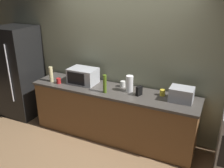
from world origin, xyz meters
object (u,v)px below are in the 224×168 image
(microwave, at_px, (83,76))
(mug_red, at_px, (59,81))
(mug_white, at_px, (123,84))
(bottle_olive_oil, at_px, (105,84))
(refrigerator, at_px, (19,72))
(cordless_phone, at_px, (139,91))
(paper_towel_roll, at_px, (129,84))
(toaster_oven, at_px, (181,94))
(bottle_hand_soap, at_px, (51,74))
(mug_yellow, at_px, (162,93))

(microwave, xyz_separation_m, mug_red, (-0.38, -0.19, -0.09))
(mug_white, bearing_deg, bottle_olive_oil, -116.26)
(refrigerator, xyz_separation_m, cordless_phone, (2.53, -0.02, 0.07))
(cordless_phone, xyz_separation_m, bottle_olive_oil, (-0.53, -0.14, 0.07))
(paper_towel_roll, height_order, cordless_phone, paper_towel_roll)
(mug_red, bearing_deg, toaster_oven, 5.70)
(mug_white, bearing_deg, cordless_phone, -29.56)
(microwave, xyz_separation_m, bottle_hand_soap, (-0.56, -0.18, 0.00))
(mug_red, bearing_deg, bottle_olive_oil, -0.47)
(bottle_olive_oil, bearing_deg, refrigerator, 175.58)
(toaster_oven, bearing_deg, microwave, -179.59)
(microwave, distance_m, toaster_oven, 1.69)
(paper_towel_roll, height_order, mug_red, paper_towel_roll)
(refrigerator, xyz_separation_m, paper_towel_roll, (2.34, 0.05, 0.13))
(bottle_hand_soap, relative_size, mug_white, 2.64)
(mug_yellow, bearing_deg, bottle_olive_oil, -161.77)
(bottle_hand_soap, xyz_separation_m, bottle_olive_oil, (1.09, -0.03, 0.01))
(bottle_olive_oil, height_order, mug_red, bottle_olive_oil)
(cordless_phone, bearing_deg, microwave, -163.93)
(microwave, relative_size, mug_white, 4.66)
(cordless_phone, xyz_separation_m, bottle_hand_soap, (-1.62, -0.11, 0.06))
(cordless_phone, bearing_deg, mug_white, 170.12)
(bottle_hand_soap, distance_m, mug_red, 0.20)
(toaster_oven, xyz_separation_m, bottle_olive_oil, (-1.16, -0.21, 0.04))
(mug_yellow, bearing_deg, refrigerator, -177.40)
(bottle_hand_soap, distance_m, mug_yellow, 1.97)
(paper_towel_roll, bearing_deg, bottle_olive_oil, -148.97)
(toaster_oven, height_order, bottle_hand_soap, bottle_hand_soap)
(refrigerator, distance_m, mug_red, 1.09)
(refrigerator, relative_size, mug_red, 18.86)
(refrigerator, bearing_deg, paper_towel_roll, 1.23)
(mug_yellow, bearing_deg, bottle_hand_soap, -172.50)
(bottle_olive_oil, bearing_deg, paper_towel_roll, 31.03)
(mug_yellow, bearing_deg, microwave, -176.65)
(microwave, relative_size, mug_yellow, 5.03)
(toaster_oven, distance_m, paper_towel_roll, 0.82)
(paper_towel_roll, xyz_separation_m, mug_red, (-1.26, -0.20, -0.09))
(microwave, bearing_deg, mug_white, 11.22)
(bottle_hand_soap, height_order, mug_red, bottle_hand_soap)
(mug_yellow, bearing_deg, mug_white, 175.31)
(cordless_phone, height_order, mug_white, cordless_phone)
(refrigerator, distance_m, bottle_olive_oil, 2.01)
(paper_towel_roll, height_order, mug_white, paper_towel_roll)
(mug_yellow, xyz_separation_m, mug_white, (-0.69, 0.06, 0.00))
(mug_yellow, bearing_deg, cordless_phone, -155.93)
(bottle_hand_soap, bearing_deg, refrigerator, 172.02)
(bottle_olive_oil, distance_m, mug_yellow, 0.91)
(refrigerator, xyz_separation_m, toaster_oven, (3.16, 0.06, 0.10))
(mug_red, distance_m, mug_white, 1.13)
(microwave, height_order, bottle_olive_oil, bottle_olive_oil)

